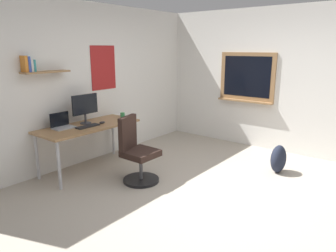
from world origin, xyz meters
TOP-DOWN VIEW (x-y plane):
  - ground_plane at (0.00, 0.00)m, footprint 5.20×5.20m
  - wall_back at (-0.00, 2.45)m, footprint 5.00×0.30m
  - wall_right at (2.45, 0.03)m, footprint 0.22×5.00m
  - desk at (-0.37, 2.03)m, footprint 1.58×0.68m
  - office_chair at (-0.23, 1.13)m, footprint 0.52×0.54m
  - laptop at (-0.72, 2.19)m, footprint 0.31×0.21m
  - monitor_primary at (-0.33, 2.14)m, footprint 0.46×0.17m
  - keyboard at (-0.45, 1.95)m, footprint 0.37×0.13m
  - computer_mouse at (-0.17, 1.95)m, footprint 0.10×0.06m
  - coffee_mug at (0.32, 2.00)m, footprint 0.08×0.08m
  - backpack at (1.36, -0.35)m, footprint 0.32×0.22m

SIDE VIEW (x-z plane):
  - ground_plane at x=0.00m, z-range 0.00..0.00m
  - backpack at x=1.36m, z-range 0.00..0.44m
  - office_chair at x=-0.23m, z-range -0.07..0.88m
  - desk at x=-0.37m, z-range 0.30..1.02m
  - keyboard at x=-0.45m, z-range 0.72..0.74m
  - computer_mouse at x=-0.17m, z-range 0.72..0.76m
  - coffee_mug at x=0.32m, z-range 0.72..0.81m
  - laptop at x=-0.72m, z-range 0.66..0.89m
  - monitor_primary at x=-0.33m, z-range 0.76..1.22m
  - wall_right at x=2.45m, z-range 0.00..2.60m
  - wall_back at x=0.00m, z-range 0.00..2.60m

